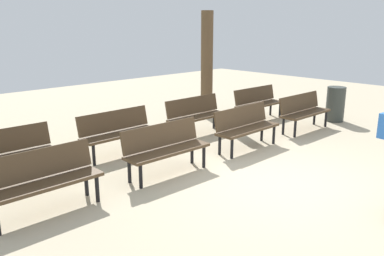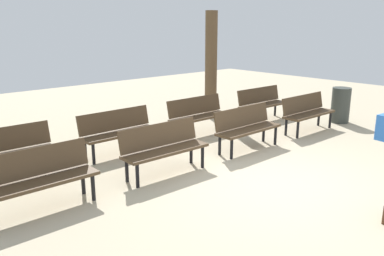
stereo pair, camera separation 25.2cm
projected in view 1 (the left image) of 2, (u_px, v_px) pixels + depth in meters
The scene contains 11 objects.
ground_plane at pixel (275, 182), 6.60m from camera, with size 24.00×24.00×0.00m, color #BCAD8E.
bench_r0_c0 at pixel (42, 178), 5.45m from camera, with size 1.60×0.49×0.87m.
bench_r0_c1 at pixel (165, 146), 6.85m from camera, with size 1.61×0.52×0.87m.
bench_r0_c2 at pixel (245, 125), 8.25m from camera, with size 1.60×0.48×0.87m.
bench_r0_c3 at pixel (303, 110), 9.69m from camera, with size 1.61×0.50×0.87m.
bench_r1_c0 at pixel (5, 153), 6.50m from camera, with size 1.61×0.51×0.87m.
bench_r1_c1 at pixel (118, 130), 7.88m from camera, with size 1.60×0.48×0.87m.
bench_r1_c2 at pixel (196, 113), 9.31m from camera, with size 1.61×0.50×0.87m.
bench_r1_c3 at pixel (258, 101), 10.73m from camera, with size 1.61×0.52×0.87m.
tree_1 at pixel (207, 65), 10.97m from camera, with size 0.33×0.33×2.89m.
trash_bin at pixel (335, 104), 10.60m from camera, with size 0.48×0.48×0.92m, color #383D38.
Camera 1 is at (-5.27, -3.45, 2.57)m, focal length 37.11 mm.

